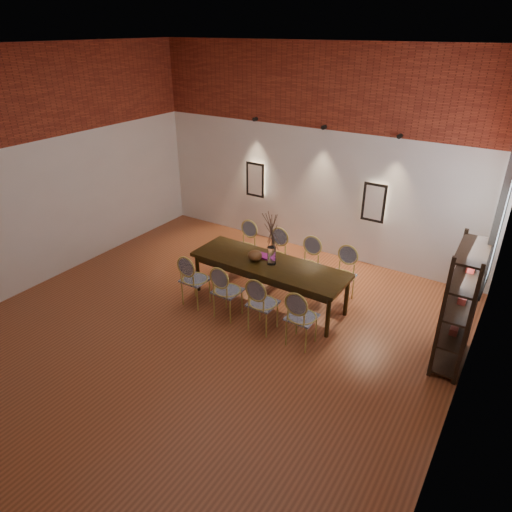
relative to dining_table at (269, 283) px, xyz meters
The scene contains 30 objects.
floor 1.34m from the dining_table, 106.32° to the right, with size 7.00×7.00×0.02m, color #994F2C.
ceiling 3.86m from the dining_table, 106.32° to the right, with size 7.00×7.00×0.02m, color silver.
wall_back 2.85m from the dining_table, 98.85° to the left, with size 7.00×0.10×4.00m, color silver.
wall_left 4.41m from the dining_table, 162.51° to the right, with size 0.10×7.00×4.00m, color silver.
wall_right 3.79m from the dining_table, 21.12° to the right, with size 0.10×7.00×4.00m, color silver.
brick_band_back 3.67m from the dining_table, 99.12° to the left, with size 7.00×0.02×1.50m, color maroon.
brick_band_left 4.95m from the dining_table, 162.21° to the right, with size 0.02×7.00×1.50m, color maroon.
brick_band_right 4.42m from the dining_table, 21.55° to the right, with size 0.02×7.00×1.50m, color maroon.
niche_left 2.92m from the dining_table, 126.83° to the left, with size 0.36×0.06×0.66m, color #FFEAC6.
niche_right 2.58m from the dining_table, 67.05° to the left, with size 0.36×0.06×0.66m, color #FFEAC6.
spot_fixture_left 3.50m from the dining_table, 127.20° to the left, with size 0.08×0.08×0.10m, color black.
spot_fixture_mid 3.09m from the dining_table, 94.20° to the left, with size 0.08×0.08×0.10m, color black.
spot_fixture_right 3.32m from the dining_table, 60.47° to the left, with size 0.08×0.08×0.10m, color black.
window_glass 3.65m from the dining_table, 13.92° to the left, with size 0.02×0.78×2.38m, color silver.
window_frame 3.64m from the dining_table, 14.00° to the left, with size 0.08×0.90×2.50m, color black.
window_mullion 3.64m from the dining_table, 14.00° to the left, with size 0.06×0.06×2.40m, color black.
dining_table is the anchor object (origin of this frame).
chair_near_a 1.23m from the dining_table, 145.39° to the right, with size 0.44×0.44×0.94m, color tan, non-canonical shape.
chair_near_b 0.79m from the dining_table, 115.91° to the right, with size 0.44×0.44×0.94m, color tan, non-canonical shape.
chair_near_c 0.79m from the dining_table, 65.57° to the right, with size 0.44×0.44×0.94m, color tan, non-canonical shape.
chair_near_d 1.23m from the dining_table, 36.09° to the right, with size 0.44×0.44×0.94m, color tan, non-canonical shape.
chair_far_a 1.23m from the dining_table, 143.91° to the left, with size 0.44×0.44×0.94m, color tan, non-canonical shape.
chair_far_b 0.79m from the dining_table, 114.43° to the left, with size 0.44×0.44×0.94m, color tan, non-canonical shape.
chair_far_c 0.79m from the dining_table, 64.09° to the left, with size 0.44×0.44×0.94m, color tan, non-canonical shape.
chair_far_d 1.23m from the dining_table, 34.61° to the left, with size 0.44×0.44×0.94m, color tan, non-canonical shape.
vase 0.53m from the dining_table, ahead, with size 0.14×0.14×0.30m, color silver.
dried_branches 0.98m from the dining_table, ahead, with size 0.50×0.50×0.70m, color brown, non-canonical shape.
bowl 0.53m from the dining_table, 169.16° to the right, with size 0.24×0.24×0.18m, color brown.
book 0.45m from the dining_table, 140.66° to the left, with size 0.26×0.18×0.03m, color #7C1367.
shelving_rack 2.97m from the dining_table, ahead, with size 0.38×1.00×1.80m, color black, non-canonical shape.
Camera 1 is at (3.71, -4.46, 4.23)m, focal length 32.00 mm.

